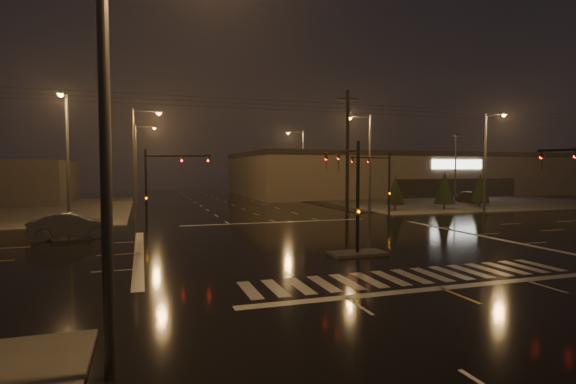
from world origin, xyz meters
name	(u,v)px	position (x,y,z in m)	size (l,w,h in m)	color
ground	(328,243)	(0.00, 0.00, 0.00)	(140.00, 140.00, 0.00)	black
sidewalk_ne	(437,199)	(30.00, 30.00, 0.06)	(36.00, 36.00, 0.12)	#43403C
median_island	(357,253)	(0.00, -4.00, 0.07)	(3.00, 1.60, 0.15)	#43403C
crosswalk	(411,276)	(0.00, -9.00, 0.01)	(15.00, 2.60, 0.01)	beige
stop_bar_near	(441,288)	(0.00, -11.00, 0.01)	(16.00, 0.50, 0.01)	beige
stop_bar_far	(276,222)	(0.00, 11.00, 0.01)	(16.00, 0.50, 0.01)	beige
parking_lot	(475,200)	(35.00, 28.00, 0.04)	(50.00, 24.00, 0.08)	black
retail_building	(406,172)	(35.00, 45.99, 3.84)	(60.20, 28.30, 7.20)	#756A54
signal_mast_median	(350,183)	(0.00, -3.07, 3.75)	(0.25, 4.59, 6.00)	black
signal_mast_ne	(381,177)	(9.50, 10.14, 3.79)	(4.84, 1.86, 6.00)	black
signal_mast_nw	(160,179)	(-9.50, 10.14, 3.79)	(4.84, 1.86, 6.00)	black
streetlight_0	(121,110)	(-11.18, -15.00, 5.80)	(2.77, 0.32, 10.00)	#38383A
streetlight_1	(137,155)	(-11.18, 18.00, 5.80)	(2.77, 0.32, 10.00)	#38383A
streetlight_2	(138,159)	(-11.18, 34.00, 5.80)	(2.77, 0.32, 10.00)	#38383A
streetlight_3	(367,156)	(11.18, 16.00, 5.80)	(2.77, 0.32, 10.00)	#38383A
streetlight_4	(301,160)	(11.18, 36.00, 5.80)	(2.77, 0.32, 10.00)	#38383A
streetlight_5	(67,152)	(-16.00, 11.18, 5.80)	(0.32, 2.77, 10.00)	#38383A
streetlight_6	(488,156)	(22.00, 11.18, 5.80)	(0.32, 2.77, 10.00)	#38383A
utility_pole_1	(347,152)	(8.00, 14.00, 6.13)	(2.20, 0.32, 12.00)	black
conifer_0	(395,190)	(15.02, 16.88, 2.25)	(1.99, 1.99, 3.81)	black
conifer_1	(445,188)	(20.61, 15.95, 2.46)	(2.25, 2.25, 4.22)	black
conifer_2	(480,188)	(26.28, 16.95, 2.33)	(2.08, 2.08, 3.96)	black
car_parked	(471,197)	(30.16, 23.08, 0.83)	(1.96, 4.86, 1.66)	black
car_crossing	(72,226)	(-15.18, 6.67, 0.84)	(1.78, 5.11, 1.69)	slate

